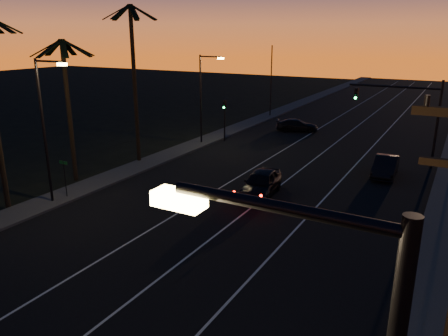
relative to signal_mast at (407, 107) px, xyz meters
The scene contains 17 objects.
road 13.18m from the signal_mast, 125.53° to the right, with size 20.00×170.00×0.01m, color black.
sidewalk_left 21.40m from the signal_mast, 151.41° to the right, with size 2.40×170.00×0.16m, color #323230.
sidewalk_right 11.77m from the signal_mast, 67.87° to the right, with size 2.40×170.00×0.16m, color #323230.
lane_stripe_left 15.01m from the signal_mast, 135.41° to the right, with size 0.12×160.00×0.01m, color silver.
lane_stripe_mid 12.91m from the signal_mast, 123.59° to the right, with size 0.12×160.00×0.01m, color silver.
lane_stripe_right 11.51m from the signal_mast, 107.42° to the right, with size 0.12×160.00×0.01m, color silver.
palm_mid 25.91m from the signal_mast, 141.82° to the right, with size 4.25×4.16×10.03m.
palm_far 21.95m from the signal_mast, 152.67° to the right, with size 4.25×4.16×12.53m.
streetlight_left_near 26.80m from the signal_mast, 131.74° to the right, with size 2.55×0.26×9.00m.
streetlight_left_far 17.94m from the signal_mast, behind, with size 2.55×0.26×8.50m.
street_sign 26.31m from the signal_mast, 133.36° to the right, with size 0.70×0.06×2.60m.
signal_mast is the anchor object (origin of this frame).
signal_post 16.74m from the signal_mast, behind, with size 0.28×0.37×4.20m.
far_pole_left 23.54m from the signal_mast, 140.39° to the left, with size 0.14×0.14×9.00m, color black.
lead_car 14.71m from the signal_mast, 119.90° to the right, with size 2.71×5.73×1.69m.
right_car 5.61m from the signal_mast, 98.02° to the right, with size 1.81×4.63×1.50m.
cross_car 14.93m from the signal_mast, 146.11° to the left, with size 4.94×3.38×1.33m.
Camera 1 is at (11.23, 2.57, 10.34)m, focal length 35.00 mm.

